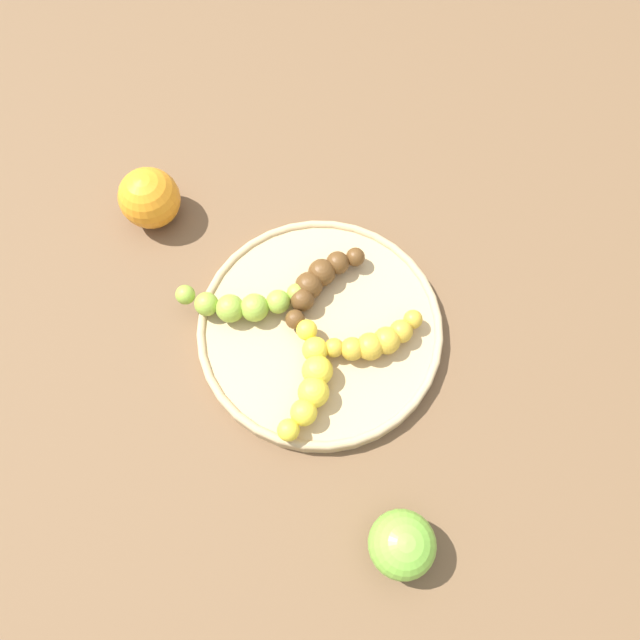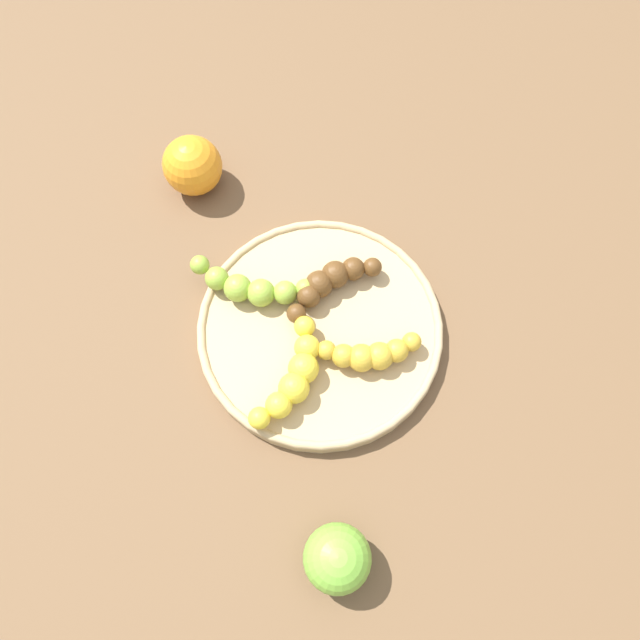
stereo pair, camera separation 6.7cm
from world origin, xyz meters
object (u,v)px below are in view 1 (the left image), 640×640
at_px(banana_yellow, 311,381).
at_px(banana_green, 242,304).
at_px(apple_green, 402,544).
at_px(orange_fruit, 149,198).
at_px(banana_overripe, 318,281).
at_px(banana_spotted, 377,341).
at_px(fruit_bowl, 320,328).

bearing_deg(banana_yellow, banana_green, 140.15).
distance_m(apple_green, orange_fruit, 0.50).
relative_size(apple_green, orange_fruit, 0.89).
bearing_deg(banana_green, banana_overripe, 106.12).
bearing_deg(banana_overripe, banana_spotted, 173.20).
relative_size(banana_yellow, banana_green, 0.83).
distance_m(fruit_bowl, banana_yellow, 0.08).
distance_m(banana_overripe, banana_green, 0.09).
xyz_separation_m(banana_green, apple_green, (-0.31, 0.03, -0.00)).
bearing_deg(apple_green, orange_fruit, -1.91).
height_order(banana_yellow, banana_spotted, banana_yellow).
relative_size(banana_spotted, banana_green, 0.88).
bearing_deg(banana_green, apple_green, 31.22).
bearing_deg(fruit_bowl, orange_fruit, 14.29).
height_order(banana_overripe, apple_green, apple_green).
relative_size(banana_yellow, banana_overripe, 0.85).
relative_size(fruit_bowl, banana_spotted, 2.51).
height_order(apple_green, orange_fruit, orange_fruit).
bearing_deg(apple_green, banana_green, -4.66).
height_order(banana_yellow, apple_green, apple_green).
bearing_deg(orange_fruit, banana_yellow, -177.36).
xyz_separation_m(banana_yellow, apple_green, (-0.19, 0.03, -0.00)).
bearing_deg(banana_spotted, banana_overripe, -158.89).
distance_m(banana_spotted, apple_green, 0.22).
xyz_separation_m(fruit_bowl, apple_green, (-0.24, 0.08, 0.02)).
xyz_separation_m(fruit_bowl, banana_overripe, (0.04, -0.03, 0.02)).
height_order(banana_yellow, banana_green, banana_yellow).
height_order(fruit_bowl, banana_spotted, banana_spotted).
xyz_separation_m(banana_yellow, orange_fruit, (0.31, 0.01, 0.00)).
bearing_deg(banana_yellow, banana_spotted, 41.87).
bearing_deg(banana_spotted, fruit_bowl, -131.19).
bearing_deg(fruit_bowl, banana_spotted, -148.34).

